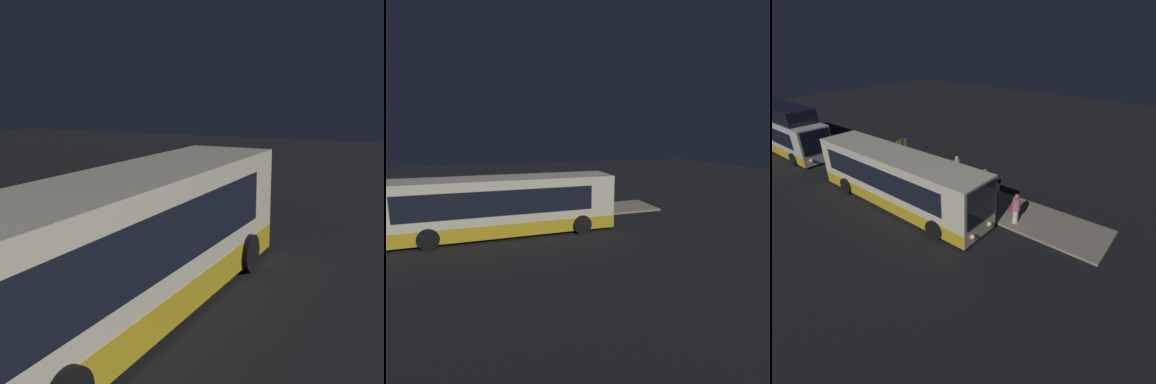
% 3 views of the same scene
% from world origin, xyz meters
% --- Properties ---
extents(ground, '(80.00, 80.00, 0.00)m').
position_xyz_m(ground, '(0.00, 0.00, 0.00)').
color(ground, black).
extents(platform, '(20.00, 3.15, 0.12)m').
position_xyz_m(platform, '(0.00, 3.17, 0.06)').
color(platform, gray).
rests_on(platform, ground).
extents(bus_lead, '(11.78, 2.75, 3.06)m').
position_xyz_m(bus_lead, '(-0.86, -0.08, 1.52)').
color(bus_lead, beige).
rests_on(bus_lead, ground).
extents(passenger_boarding, '(0.68, 0.61, 1.66)m').
position_xyz_m(passenger_boarding, '(5.54, 2.21, 1.00)').
color(passenger_boarding, silver).
rests_on(passenger_boarding, platform).
extents(passenger_waiting, '(0.61, 0.44, 1.77)m').
position_xyz_m(passenger_waiting, '(2.62, 3.60, 1.06)').
color(passenger_waiting, '#4C476B').
rests_on(passenger_waiting, platform).
extents(passenger_with_bags, '(0.42, 0.42, 1.70)m').
position_xyz_m(passenger_with_bags, '(-0.13, 4.29, 1.03)').
color(passenger_with_bags, '#2D2D33').
rests_on(passenger_with_bags, platform).
extents(suitcase, '(0.40, 0.23, 0.99)m').
position_xyz_m(suitcase, '(3.05, 4.18, 0.50)').
color(suitcase, beige).
rests_on(suitcase, platform).
extents(sign_post, '(0.10, 0.81, 2.71)m').
position_xyz_m(sign_post, '(-3.24, 2.36, 1.87)').
color(sign_post, '#4C4C51').
rests_on(sign_post, platform).
extents(trash_bin, '(0.44, 0.44, 0.65)m').
position_xyz_m(trash_bin, '(1.53, 1.96, 0.45)').
color(trash_bin, '#3F3F44').
rests_on(trash_bin, platform).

